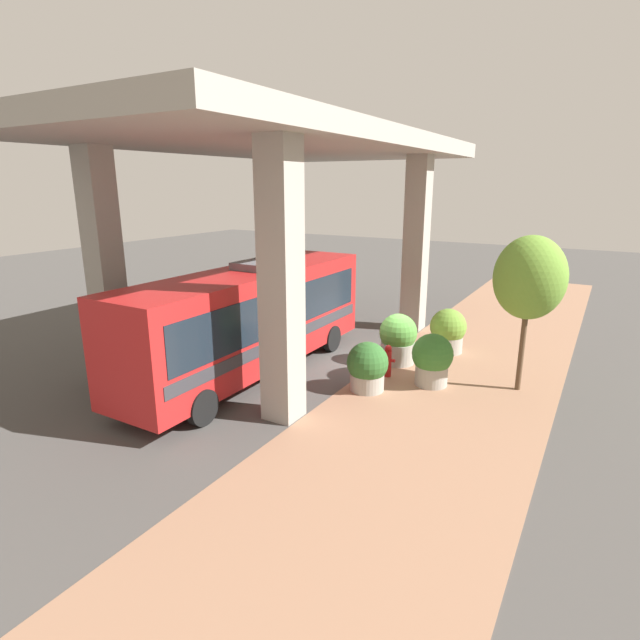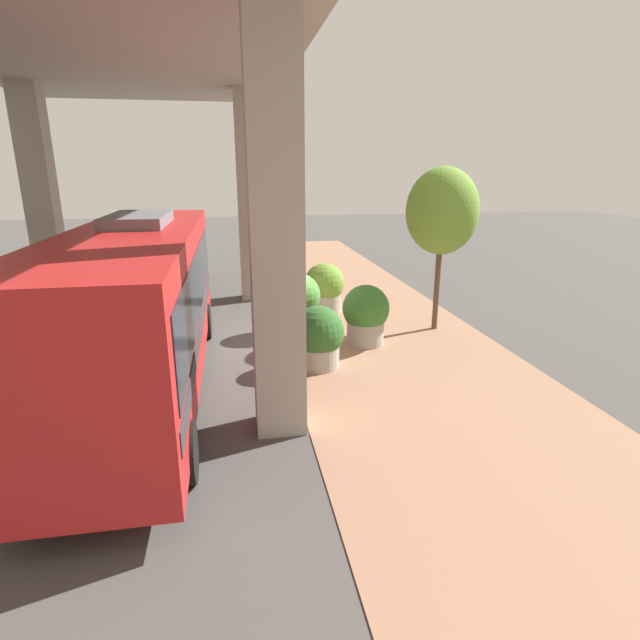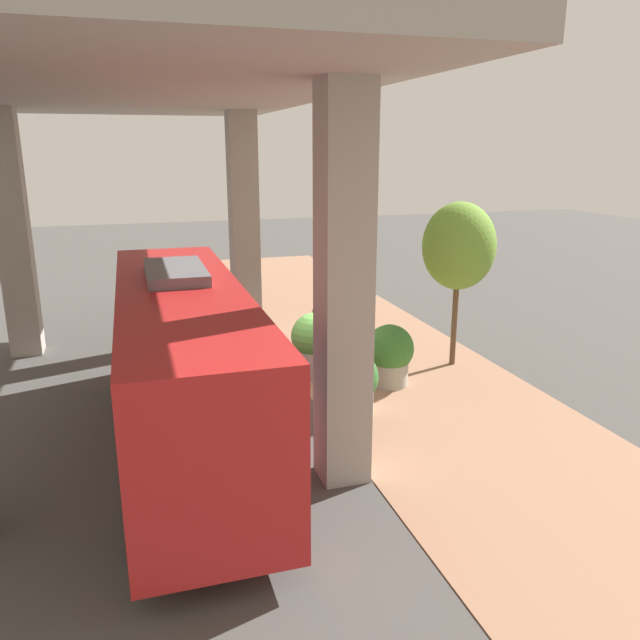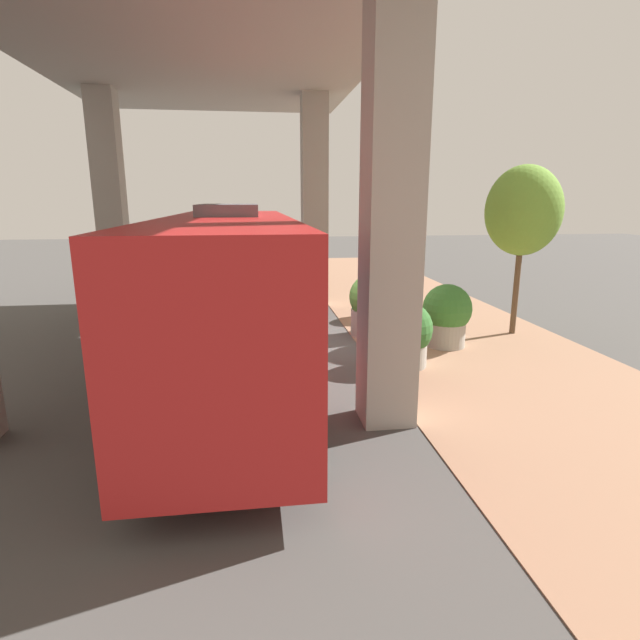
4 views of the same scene
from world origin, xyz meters
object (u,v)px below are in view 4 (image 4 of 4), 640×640
object	(u,v)px
planter_back	(405,335)
fire_hydrant	(393,329)
bus	(230,290)
planter_front	(392,293)
planter_extra	(447,315)
street_tree_near	(523,211)
planter_middle	(372,305)

from	to	relation	value
planter_back	fire_hydrant	bearing A→B (deg)	-94.59
planter_back	bus	bearing A→B (deg)	8.81
planter_front	bus	bearing A→B (deg)	47.45
planter_back	planter_extra	xyz separation A→B (m)	(-1.59, -1.42, 0.10)
planter_back	street_tree_near	xyz separation A→B (m)	(-4.06, -2.42, 2.77)
planter_front	street_tree_near	distance (m)	4.73
planter_middle	planter_back	distance (m)	2.80
planter_front	street_tree_near	size ratio (longest dim) A/B	0.35
planter_front	planter_extra	size ratio (longest dim) A/B	1.00
planter_front	planter_middle	distance (m)	2.40
fire_hydrant	planter_extra	xyz separation A→B (m)	(-1.48, -0.04, 0.31)
planter_back	planter_extra	distance (m)	2.13
planter_middle	planter_back	bearing A→B (deg)	92.38
bus	street_tree_near	xyz separation A→B (m)	(-8.04, -3.03, 1.51)
bus	planter_middle	size ratio (longest dim) A/B	5.79
fire_hydrant	planter_front	xyz separation A→B (m)	(-0.96, -3.51, 0.28)
bus	fire_hydrant	distance (m)	4.78
planter_extra	planter_middle	bearing A→B (deg)	-38.90
planter_middle	fire_hydrant	bearing A→B (deg)	99.10
street_tree_near	planter_back	bearing A→B (deg)	30.77
fire_hydrant	planter_extra	size ratio (longest dim) A/B	0.65
street_tree_near	fire_hydrant	bearing A→B (deg)	14.74
fire_hydrant	planter_middle	size ratio (longest dim) A/B	0.61
bus	street_tree_near	world-z (taller)	street_tree_near
planter_middle	planter_extra	xyz separation A→B (m)	(-1.70, 1.37, -0.03)
planter_extra	planter_front	bearing A→B (deg)	-81.52
fire_hydrant	planter_back	bearing A→B (deg)	85.41
planter_middle	street_tree_near	distance (m)	4.96
fire_hydrant	planter_front	world-z (taller)	planter_front
planter_front	street_tree_near	bearing A→B (deg)	140.43
fire_hydrant	planter_middle	xyz separation A→B (m)	(0.23, -1.42, 0.34)
planter_middle	street_tree_near	world-z (taller)	street_tree_near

